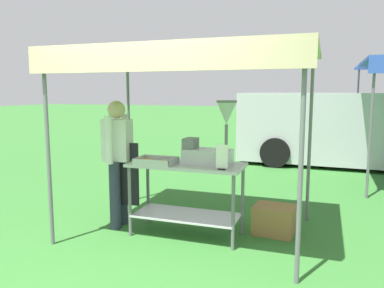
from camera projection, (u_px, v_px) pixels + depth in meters
The scene contains 9 objects.
ground_plane at pixel (248, 162), 9.36m from camera, with size 70.00×70.00×0.00m, color #33702D.
stall_canopy at pixel (189, 59), 4.41m from camera, with size 2.89×2.03×2.19m.
donut_cart at pixel (186, 183), 4.51m from camera, with size 1.36×0.59×0.88m.
donut_tray at pixel (156, 162), 4.47m from camera, with size 0.45×0.33×0.07m.
donut_fryer at pixel (212, 143), 4.37m from camera, with size 0.61×0.28×0.74m.
menu_sign at pixel (222, 159), 4.10m from camera, with size 0.13×0.05×0.28m.
vendor at pixel (118, 157), 4.79m from camera, with size 0.46×0.54×1.61m.
supply_crate at pixel (274, 220), 4.63m from camera, with size 0.51×0.43×0.35m.
van_silver at pixel (347, 128), 8.94m from camera, with size 4.92×2.20×1.69m.
Camera 1 is at (1.75, -3.15, 1.72)m, focal length 35.55 mm.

